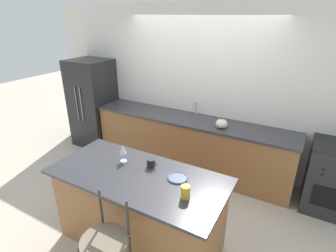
{
  "coord_description": "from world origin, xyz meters",
  "views": [
    {
      "loc": [
        1.65,
        -3.3,
        2.51
      ],
      "look_at": [
        0.08,
        -0.52,
        1.14
      ],
      "focal_mm": 28.0,
      "sensor_mm": 36.0,
      "label": 1
    }
  ],
  "objects_px": {
    "refrigerator": "(93,103)",
    "dinner_plate": "(178,178)",
    "tumbler_cup": "(185,192)",
    "bar_stool_near": "(106,250)",
    "coffee_mug": "(151,163)",
    "wine_glass": "(123,149)",
    "pumpkin_decoration": "(222,124)"
  },
  "relations": [
    {
      "from": "dinner_plate",
      "to": "wine_glass",
      "type": "height_order",
      "value": "wine_glass"
    },
    {
      "from": "dinner_plate",
      "to": "refrigerator",
      "type": "bearing_deg",
      "value": 149.67
    },
    {
      "from": "wine_glass",
      "to": "tumbler_cup",
      "type": "bearing_deg",
      "value": -14.82
    },
    {
      "from": "tumbler_cup",
      "to": "pumpkin_decoration",
      "type": "bearing_deg",
      "value": 97.94
    },
    {
      "from": "pumpkin_decoration",
      "to": "coffee_mug",
      "type": "bearing_deg",
      "value": -102.6
    },
    {
      "from": "dinner_plate",
      "to": "pumpkin_decoration",
      "type": "relative_size",
      "value": 1.22
    },
    {
      "from": "refrigerator",
      "to": "wine_glass",
      "type": "distance_m",
      "value": 2.58
    },
    {
      "from": "coffee_mug",
      "to": "pumpkin_decoration",
      "type": "height_order",
      "value": "pumpkin_decoration"
    },
    {
      "from": "dinner_plate",
      "to": "pumpkin_decoration",
      "type": "height_order",
      "value": "pumpkin_decoration"
    },
    {
      "from": "refrigerator",
      "to": "dinner_plate",
      "type": "relative_size",
      "value": 7.94
    },
    {
      "from": "bar_stool_near",
      "to": "dinner_plate",
      "type": "height_order",
      "value": "bar_stool_near"
    },
    {
      "from": "refrigerator",
      "to": "tumbler_cup",
      "type": "bearing_deg",
      "value": -32.0
    },
    {
      "from": "dinner_plate",
      "to": "bar_stool_near",
      "type": "bearing_deg",
      "value": -108.3
    },
    {
      "from": "bar_stool_near",
      "to": "coffee_mug",
      "type": "height_order",
      "value": "bar_stool_near"
    },
    {
      "from": "refrigerator",
      "to": "coffee_mug",
      "type": "distance_m",
      "value": 2.82
    },
    {
      "from": "dinner_plate",
      "to": "pumpkin_decoration",
      "type": "xyz_separation_m",
      "value": [
        -0.04,
        1.51,
        0.05
      ]
    },
    {
      "from": "bar_stool_near",
      "to": "wine_glass",
      "type": "relative_size",
      "value": 5.11
    },
    {
      "from": "dinner_plate",
      "to": "pumpkin_decoration",
      "type": "bearing_deg",
      "value": 91.59
    },
    {
      "from": "bar_stool_near",
      "to": "wine_glass",
      "type": "xyz_separation_m",
      "value": [
        -0.43,
        0.84,
        0.5
      ]
    },
    {
      "from": "refrigerator",
      "to": "tumbler_cup",
      "type": "xyz_separation_m",
      "value": [
        2.93,
        -1.83,
        0.14
      ]
    },
    {
      "from": "wine_glass",
      "to": "pumpkin_decoration",
      "type": "relative_size",
      "value": 1.2
    },
    {
      "from": "dinner_plate",
      "to": "tumbler_cup",
      "type": "xyz_separation_m",
      "value": [
        0.2,
        -0.23,
        0.05
      ]
    },
    {
      "from": "coffee_mug",
      "to": "bar_stool_near",
      "type": "bearing_deg",
      "value": -84.11
    },
    {
      "from": "refrigerator",
      "to": "dinner_plate",
      "type": "distance_m",
      "value": 3.16
    },
    {
      "from": "wine_glass",
      "to": "coffee_mug",
      "type": "bearing_deg",
      "value": 8.84
    },
    {
      "from": "dinner_plate",
      "to": "tumbler_cup",
      "type": "relative_size",
      "value": 1.71
    },
    {
      "from": "dinner_plate",
      "to": "wine_glass",
      "type": "xyz_separation_m",
      "value": [
        -0.71,
        0.01,
        0.14
      ]
    },
    {
      "from": "dinner_plate",
      "to": "pumpkin_decoration",
      "type": "distance_m",
      "value": 1.51
    },
    {
      "from": "refrigerator",
      "to": "bar_stool_near",
      "type": "relative_size",
      "value": 1.58
    },
    {
      "from": "coffee_mug",
      "to": "dinner_plate",
      "type": "bearing_deg",
      "value": -9.29
    },
    {
      "from": "refrigerator",
      "to": "bar_stool_near",
      "type": "xyz_separation_m",
      "value": [
        2.45,
        -2.43,
        -0.27
      ]
    },
    {
      "from": "pumpkin_decoration",
      "to": "dinner_plate",
      "type": "bearing_deg",
      "value": -88.41
    }
  ]
}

